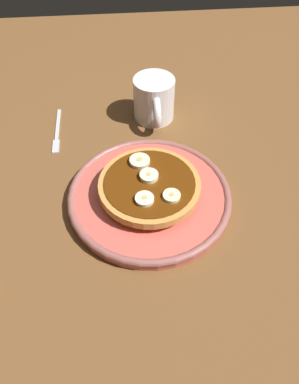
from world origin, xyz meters
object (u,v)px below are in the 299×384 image
at_px(banana_slice_1, 172,196).
at_px(banana_slice_2, 144,199).
at_px(coffee_mug, 154,99).
at_px(fork, 57,132).
at_px(banana_slice_3, 140,161).
at_px(pancake_stack, 146,187).
at_px(plate, 150,196).
at_px(banana_slice_0, 151,176).

height_order(banana_slice_1, banana_slice_2, same).
bearing_deg(coffee_mug, fork, -80.44).
bearing_deg(banana_slice_3, fork, -133.06).
bearing_deg(banana_slice_1, pancake_stack, -135.30).
bearing_deg(pancake_stack, banana_slice_2, -8.68).
bearing_deg(pancake_stack, banana_slice_3, -170.62).
bearing_deg(banana_slice_1, plate, -137.88).
xyz_separation_m(pancake_stack, fork, (-0.18, -0.16, -0.03)).
bearing_deg(banana_slice_2, plate, 163.37).
distance_m(banana_slice_2, coffee_mug, 0.26).
distance_m(pancake_stack, banana_slice_3, 0.05).
xyz_separation_m(plate, banana_slice_2, (0.04, -0.01, 0.04)).
relative_size(banana_slice_1, fork, 0.21).
relative_size(banana_slice_0, banana_slice_3, 0.88).
bearing_deg(coffee_mug, plate, -7.55).
xyz_separation_m(coffee_mug, fork, (0.03, -0.19, -0.04)).
height_order(banana_slice_0, banana_slice_1, banana_slice_0).
height_order(pancake_stack, banana_slice_3, banana_slice_3).
height_order(plate, banana_slice_0, banana_slice_0).
bearing_deg(banana_slice_2, banana_slice_3, -179.19).
height_order(banana_slice_3, fork, banana_slice_3).
xyz_separation_m(banana_slice_1, fork, (-0.22, -0.19, -0.05)).
distance_m(banana_slice_1, banana_slice_3, 0.09).
relative_size(banana_slice_2, banana_slice_3, 0.86).
height_order(pancake_stack, coffee_mug, coffee_mug).
relative_size(banana_slice_0, coffee_mug, 0.26).
bearing_deg(banana_slice_0, plate, -18.42).
xyz_separation_m(banana_slice_0, fork, (-0.18, -0.17, -0.05)).
height_order(pancake_stack, banana_slice_2, banana_slice_2).
bearing_deg(banana_slice_0, banana_slice_2, -17.02).
xyz_separation_m(plate, banana_slice_3, (-0.04, -0.01, 0.04)).
distance_m(plate, banana_slice_3, 0.06).
relative_size(pancake_stack, coffee_mug, 1.45).
bearing_deg(plate, pancake_stack, -113.29).
height_order(banana_slice_0, banana_slice_3, same).
relative_size(banana_slice_2, coffee_mug, 0.25).
height_order(banana_slice_3, coffee_mug, coffee_mug).
xyz_separation_m(plate, pancake_stack, (-0.00, -0.00, 0.02)).
relative_size(coffee_mug, fork, 0.87).
relative_size(banana_slice_3, coffee_mug, 0.30).
bearing_deg(banana_slice_1, banana_slice_2, -86.17).
bearing_deg(banana_slice_3, banana_slice_0, 23.83).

